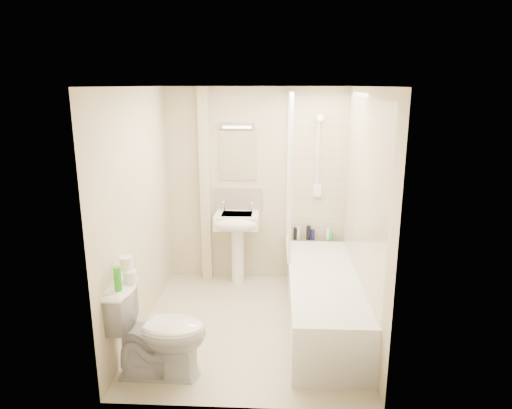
{
  "coord_description": "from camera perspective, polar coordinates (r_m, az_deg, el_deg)",
  "views": [
    {
      "loc": [
        0.27,
        -4.25,
        2.41
      ],
      "look_at": [
        0.05,
        0.2,
        1.24
      ],
      "focal_mm": 32.0,
      "sensor_mm": 36.0,
      "label": 1
    }
  ],
  "objects": [
    {
      "name": "floor",
      "position": [
        4.89,
        -0.75,
        -14.85
      ],
      "size": [
        2.5,
        2.5,
        0.0
      ],
      "primitive_type": "plane",
      "color": "beige",
      "rests_on": "ground"
    },
    {
      "name": "shower_fixture",
      "position": [
        5.53,
        7.76,
        5.55
      ],
      "size": [
        0.1,
        0.16,
        0.99
      ],
      "color": "white",
      "rests_on": "wall_back"
    },
    {
      "name": "bottle_blue",
      "position": [
        5.72,
        7.1,
        -3.75
      ],
      "size": [
        0.05,
        0.05,
        0.13
      ],
      "primitive_type": "cylinder",
      "color": "#141251",
      "rests_on": "bathtub"
    },
    {
      "name": "tile_back",
      "position": [
        5.6,
        7.7,
        4.4
      ],
      "size": [
        0.7,
        0.01,
        1.75
      ],
      "primitive_type": "cube",
      "color": "beige",
      "rests_on": "wall_back"
    },
    {
      "name": "ceiling",
      "position": [
        4.26,
        -0.86,
        14.53
      ],
      "size": [
        2.2,
        2.5,
        0.02
      ],
      "primitive_type": "cube",
      "color": "white",
      "rests_on": "wall_back"
    },
    {
      "name": "bottle_white_b",
      "position": [
        5.73,
        8.97,
        -3.71
      ],
      "size": [
        0.05,
        0.05,
        0.14
      ],
      "primitive_type": "cylinder",
      "color": "white",
      "rests_on": "bathtub"
    },
    {
      "name": "bottle_black_a",
      "position": [
        5.7,
        4.96,
        -3.62
      ],
      "size": [
        0.05,
        0.05,
        0.15
      ],
      "primitive_type": "cylinder",
      "color": "black",
      "rests_on": "bathtub"
    },
    {
      "name": "wall_back",
      "position": [
        5.64,
        -0.01,
        2.28
      ],
      "size": [
        2.2,
        0.02,
        2.4
      ],
      "primitive_type": "cube",
      "color": "beige",
      "rests_on": "ground"
    },
    {
      "name": "pedestal_sink",
      "position": [
        5.55,
        -2.4,
        -3.06
      ],
      "size": [
        0.53,
        0.49,
        1.03
      ],
      "color": "white",
      "rests_on": "ground"
    },
    {
      "name": "shower_screen",
      "position": [
        5.14,
        4.21,
        3.87
      ],
      "size": [
        0.04,
        0.92,
        1.8
      ],
      "color": "white",
      "rests_on": "bathtub"
    },
    {
      "name": "bottle_black_b",
      "position": [
        5.7,
        6.57,
        -3.52
      ],
      "size": [
        0.05,
        0.05,
        0.18
      ],
      "primitive_type": "cylinder",
      "color": "black",
      "rests_on": "bathtub"
    },
    {
      "name": "toilet_roll_lower",
      "position": [
        3.99,
        -15.48,
        -8.65
      ],
      "size": [
        0.11,
        0.11,
        0.1
      ],
      "primitive_type": "cylinder",
      "color": "white",
      "rests_on": "toilet"
    },
    {
      "name": "bottle_white_a",
      "position": [
        5.7,
        5.31,
        -3.55
      ],
      "size": [
        0.05,
        0.05,
        0.17
      ],
      "primitive_type": "cylinder",
      "color": "silver",
      "rests_on": "bathtub"
    },
    {
      "name": "green_bottle",
      "position": [
        3.84,
        -16.91,
        -8.9
      ],
      "size": [
        0.06,
        0.06,
        0.2
      ],
      "primitive_type": "cylinder",
      "color": "green",
      "rests_on": "toilet"
    },
    {
      "name": "pipe_boxing",
      "position": [
        5.64,
        -6.35,
        2.2
      ],
      "size": [
        0.12,
        0.12,
        2.4
      ],
      "primitive_type": "cube",
      "color": "beige",
      "rests_on": "ground"
    },
    {
      "name": "toilet_roll_upper",
      "position": [
        3.98,
        -15.92,
        -7.07
      ],
      "size": [
        0.11,
        0.11,
        0.11
      ],
      "primitive_type": "cylinder",
      "color": "white",
      "rests_on": "toilet_roll_lower"
    },
    {
      "name": "toilet",
      "position": [
        4.07,
        -12.08,
        -15.17
      ],
      "size": [
        0.5,
        0.83,
        0.82
      ],
      "primitive_type": "imported",
      "rotation": [
        0.0,
        0.0,
        1.54
      ],
      "color": "white",
      "rests_on": "ground"
    },
    {
      "name": "bathtub",
      "position": [
        4.82,
        8.41,
        -11.63
      ],
      "size": [
        0.7,
        2.1,
        0.55
      ],
      "color": "white",
      "rests_on": "ground"
    },
    {
      "name": "strip_light",
      "position": [
        5.5,
        -2.35,
        9.87
      ],
      "size": [
        0.42,
        0.07,
        0.07
      ],
      "primitive_type": "cube",
      "color": "silver",
      "rests_on": "wall_back"
    },
    {
      "name": "splashback",
      "position": [
        5.68,
        -2.23,
        0.6
      ],
      "size": [
        0.6,
        0.02,
        0.3
      ],
      "primitive_type": "cube",
      "color": "beige",
      "rests_on": "wall_back"
    },
    {
      "name": "wall_left",
      "position": [
        4.62,
        -14.53,
        -0.98
      ],
      "size": [
        0.02,
        2.5,
        2.4
      ],
      "primitive_type": "cube",
      "color": "beige",
      "rests_on": "ground"
    },
    {
      "name": "wall_right",
      "position": [
        4.5,
        13.34,
        -1.35
      ],
      "size": [
        0.02,
        2.5,
        2.4
      ],
      "primitive_type": "cube",
      "color": "beige",
      "rests_on": "ground"
    },
    {
      "name": "bottle_green",
      "position": [
        5.74,
        9.3,
        -3.93
      ],
      "size": [
        0.06,
        0.06,
        0.09
      ],
      "primitive_type": "cylinder",
      "color": "green",
      "rests_on": "bathtub"
    },
    {
      "name": "tile_right",
      "position": [
        4.48,
        13.25,
        1.58
      ],
      "size": [
        0.01,
        2.1,
        1.75
      ],
      "primitive_type": "cube",
      "color": "beige",
      "rests_on": "wall_right"
    },
    {
      "name": "mirror",
      "position": [
        5.57,
        -2.29,
        6.09
      ],
      "size": [
        0.46,
        0.01,
        0.6
      ],
      "primitive_type": "cube",
      "color": "white",
      "rests_on": "wall_back"
    }
  ]
}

